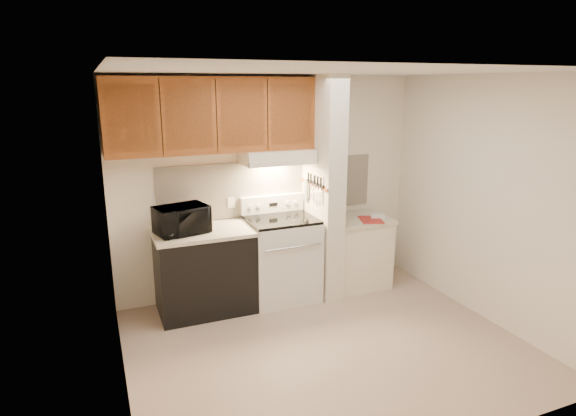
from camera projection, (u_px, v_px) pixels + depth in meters
floor at (326, 345)px, 4.55m from camera, size 3.60×3.60×0.00m
ceiling at (332, 71)px, 3.93m from camera, size 3.60×3.60×0.00m
wall_back at (270, 186)px, 5.58m from camera, size 3.60×2.50×0.02m
wall_left at (113, 243)px, 3.58m from camera, size 0.02×3.00×2.50m
wall_right at (486, 200)px, 4.90m from camera, size 0.02×3.00×2.50m
backsplash at (271, 187)px, 5.58m from camera, size 2.60×0.02×0.63m
range_body at (281, 259)px, 5.47m from camera, size 0.76×0.65×0.92m
oven_window at (292, 266)px, 5.18m from camera, size 0.50×0.01×0.30m
oven_handle at (294, 247)px, 5.09m from camera, size 0.65×0.02×0.02m
cooktop at (281, 219)px, 5.35m from camera, size 0.74×0.64×0.03m
range_backguard at (272, 204)px, 5.58m from camera, size 0.76×0.08×0.20m
range_display at (273, 204)px, 5.54m from camera, size 0.10×0.01×0.04m
range_knob_left_outer at (250, 207)px, 5.44m from camera, size 0.05×0.02×0.05m
range_knob_left_inner at (259, 206)px, 5.47m from camera, size 0.05×0.02×0.05m
range_knob_right_inner at (288, 203)px, 5.61m from camera, size 0.05×0.02×0.05m
range_knob_right_outer at (296, 202)px, 5.64m from camera, size 0.05×0.02×0.05m
dishwasher_front at (205, 272)px, 5.16m from camera, size 1.00×0.63×0.87m
left_countertop at (203, 232)px, 5.05m from camera, size 1.04×0.67×0.04m
spoon_rest at (167, 229)px, 5.06m from camera, size 0.25×0.09×0.02m
teal_jar at (166, 224)px, 5.10m from camera, size 0.11×0.11×0.10m
outlet at (231, 203)px, 5.42m from camera, size 0.08×0.01×0.12m
microwave at (181, 220)px, 4.91m from camera, size 0.58×0.46×0.29m
partition_pillar at (323, 188)px, 5.46m from camera, size 0.22×0.70×2.50m
pillar_trim at (314, 185)px, 5.40m from camera, size 0.01×0.70×0.04m
knife_strip at (315, 184)px, 5.35m from camera, size 0.02×0.42×0.04m
knife_blade_a at (320, 195)px, 5.23m from camera, size 0.01×0.03×0.16m
knife_handle_a at (321, 182)px, 5.19m from camera, size 0.02×0.02×0.10m
knife_blade_b at (317, 195)px, 5.30m from camera, size 0.01×0.04×0.18m
knife_handle_b at (318, 181)px, 5.26m from camera, size 0.02×0.02×0.10m
knife_blade_c at (315, 195)px, 5.37m from camera, size 0.01×0.04×0.20m
knife_handle_c at (315, 180)px, 5.32m from camera, size 0.02×0.02×0.10m
knife_blade_d at (311, 191)px, 5.44m from camera, size 0.01×0.04×0.16m
knife_handle_d at (311, 178)px, 5.41m from camera, size 0.02×0.02×0.10m
knife_blade_e at (308, 190)px, 5.53m from camera, size 0.01×0.04×0.18m
knife_handle_e at (308, 177)px, 5.47m from camera, size 0.02×0.02×0.10m
oven_mitt at (306, 190)px, 5.57m from camera, size 0.03×0.09×0.22m
right_cab_base at (356, 253)px, 5.84m from camera, size 0.70×0.60×0.81m
right_countertop at (357, 219)px, 5.73m from camera, size 0.74×0.64×0.04m
red_folder at (371, 220)px, 5.63m from camera, size 0.34×0.39×0.01m
white_box at (377, 216)px, 5.71m from camera, size 0.19×0.16×0.04m
range_hood at (277, 156)px, 5.29m from camera, size 0.78×0.44×0.15m
hood_lip at (284, 163)px, 5.12m from camera, size 0.78×0.04×0.06m
upper_cabinets at (213, 115)px, 4.96m from camera, size 2.18×0.33×0.77m
cab_door_a at (131, 118)px, 4.52m from camera, size 0.46×0.01×0.63m
cab_gap_a at (161, 117)px, 4.62m from camera, size 0.01×0.01×0.73m
cab_door_b at (189, 117)px, 4.72m from camera, size 0.46×0.01×0.63m
cab_gap_b at (217, 116)px, 4.82m from camera, size 0.01×0.01×0.73m
cab_door_c at (243, 115)px, 4.92m from camera, size 0.46×0.01×0.63m
cab_gap_c at (268, 115)px, 5.02m from camera, size 0.01×0.01×0.73m
cab_door_d at (292, 114)px, 5.12m from camera, size 0.46×0.01×0.63m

